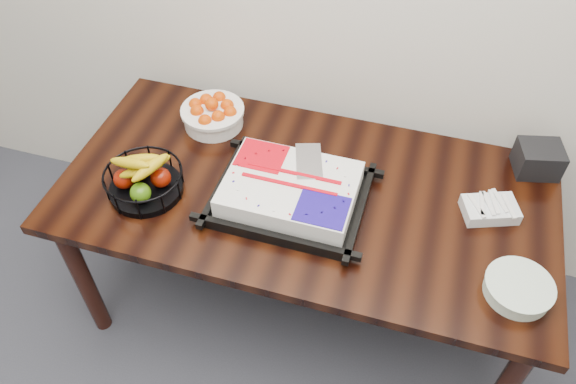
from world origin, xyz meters
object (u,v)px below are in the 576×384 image
(fruit_basket, at_px, (144,180))
(napkin_box, at_px, (538,159))
(cake_tray, at_px, (291,192))
(tangerine_bowl, at_px, (212,111))
(table, at_px, (305,206))
(plate_stack, at_px, (518,289))

(fruit_basket, relative_size, napkin_box, 1.80)
(cake_tray, xyz_separation_m, fruit_basket, (-0.52, -0.10, 0.01))
(tangerine_bowl, bearing_deg, napkin_box, 4.53)
(table, distance_m, tangerine_bowl, 0.55)
(cake_tray, xyz_separation_m, plate_stack, (0.79, -0.17, -0.02))
(table, bearing_deg, plate_stack, -17.53)
(napkin_box, bearing_deg, fruit_basket, -158.88)
(fruit_basket, height_order, plate_stack, fruit_basket)
(table, distance_m, napkin_box, 0.88)
(plate_stack, bearing_deg, table, 162.47)
(tangerine_bowl, bearing_deg, cake_tray, -37.02)
(table, bearing_deg, tangerine_bowl, 151.39)
(cake_tray, distance_m, fruit_basket, 0.53)
(table, relative_size, fruit_basket, 6.37)
(tangerine_bowl, distance_m, plate_stack, 1.30)
(napkin_box, bearing_deg, cake_tray, -153.46)
(tangerine_bowl, height_order, plate_stack, tangerine_bowl)
(table, height_order, tangerine_bowl, tangerine_bowl)
(table, height_order, napkin_box, napkin_box)
(plate_stack, relative_size, napkin_box, 1.36)
(fruit_basket, height_order, napkin_box, fruit_basket)
(table, xyz_separation_m, plate_stack, (0.75, -0.24, 0.11))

